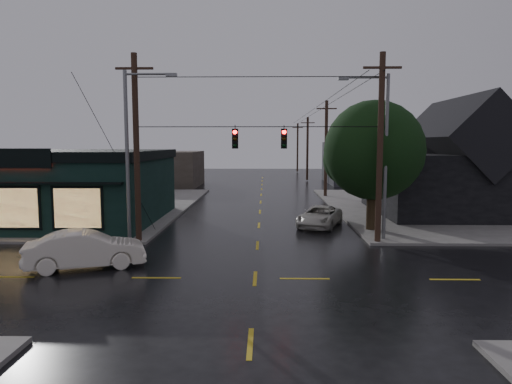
{
  "coord_description": "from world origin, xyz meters",
  "views": [
    {
      "loc": [
        0.39,
        -17.89,
        5.42
      ],
      "look_at": [
        -0.06,
        5.21,
        2.95
      ],
      "focal_mm": 32.0,
      "sensor_mm": 36.0,
      "label": 1
    }
  ],
  "objects_px": {
    "sedan_cream": "(86,250)",
    "utility_pole_ne": "(377,244)",
    "utility_pole_nw": "(139,243)",
    "suv_silver": "(320,216)",
    "corner_tree": "(374,151)"
  },
  "relations": [
    {
      "from": "sedan_cream",
      "to": "utility_pole_ne",
      "type": "bearing_deg",
      "value": -89.66
    },
    {
      "from": "utility_pole_nw",
      "to": "utility_pole_ne",
      "type": "relative_size",
      "value": 1.0
    },
    {
      "from": "utility_pole_ne",
      "to": "suv_silver",
      "type": "xyz_separation_m",
      "value": [
        -2.52,
        5.1,
        0.67
      ]
    },
    {
      "from": "utility_pole_nw",
      "to": "suv_silver",
      "type": "xyz_separation_m",
      "value": [
        10.48,
        5.1,
        0.67
      ]
    },
    {
      "from": "suv_silver",
      "to": "sedan_cream",
      "type": "bearing_deg",
      "value": -117.85
    },
    {
      "from": "corner_tree",
      "to": "utility_pole_ne",
      "type": "bearing_deg",
      "value": -98.09
    },
    {
      "from": "utility_pole_ne",
      "to": "sedan_cream",
      "type": "height_order",
      "value": "utility_pole_ne"
    },
    {
      "from": "suv_silver",
      "to": "utility_pole_ne",
      "type": "bearing_deg",
      "value": -43.37
    },
    {
      "from": "sedan_cream",
      "to": "suv_silver",
      "type": "height_order",
      "value": "sedan_cream"
    },
    {
      "from": "utility_pole_ne",
      "to": "sedan_cream",
      "type": "bearing_deg",
      "value": -159.9
    },
    {
      "from": "utility_pole_nw",
      "to": "suv_silver",
      "type": "bearing_deg",
      "value": 25.95
    },
    {
      "from": "utility_pole_ne",
      "to": "sedan_cream",
      "type": "xyz_separation_m",
      "value": [
        -13.9,
        -5.09,
        0.82
      ]
    },
    {
      "from": "utility_pole_nw",
      "to": "utility_pole_ne",
      "type": "height_order",
      "value": "same"
    },
    {
      "from": "utility_pole_nw",
      "to": "utility_pole_ne",
      "type": "xyz_separation_m",
      "value": [
        13.0,
        0.0,
        0.0
      ]
    },
    {
      "from": "sedan_cream",
      "to": "suv_silver",
      "type": "relative_size",
      "value": 1.04
    }
  ]
}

